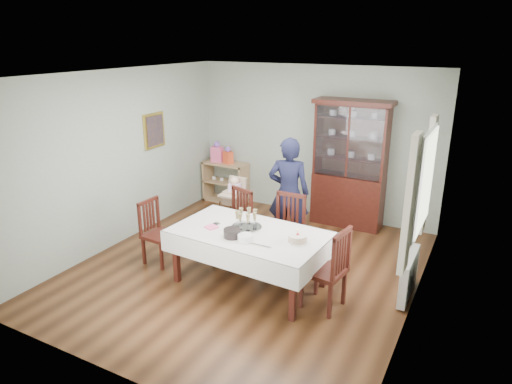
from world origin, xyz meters
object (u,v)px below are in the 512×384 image
Objects in this scene: sideboard at (226,182)px; gift_bag_pink at (217,153)px; chair_far_left at (234,236)px; gift_bag_orange at (228,156)px; chair_end_left at (160,244)px; chair_end_right at (325,284)px; china_cabinet at (350,162)px; chair_far_right at (285,246)px; dining_table at (249,258)px; birthday_cake at (298,239)px; champagne_tray at (246,223)px; woman at (289,193)px; high_chair at (235,211)px.

sideboard is 0.61m from gift_bag_pink.
gift_bag_orange is at bearing 140.53° from chair_far_left.
chair_end_left is at bearing -80.46° from gift_bag_orange.
chair_end_right is at bearing -85.72° from chair_end_left.
china_cabinet is 2.09× the size of chair_far_right.
dining_table is at bearing -53.08° from sideboard.
birthday_cake reaches higher than sideboard.
chair_far_right is (0.84, 0.03, 0.01)m from chair_far_left.
champagne_tray is (0.55, -0.59, 0.53)m from chair_far_left.
birthday_cake is at bearing -84.63° from chair_end_left.
woman is 2.27m from gift_bag_orange.
chair_end_left is 1.48m from champagne_tray.
woman is 1.25m from champagne_tray.
chair_far_left is 1.57m from birthday_cake.
chair_far_left is 3.01× the size of gift_bag_orange.
birthday_cake is (1.72, -1.41, 0.43)m from high_chair.
gift_bag_pink is at bearing 129.47° from dining_table.
gift_bag_pink reaches higher than chair_far_right.
chair_far_left reaches higher than sideboard.
china_cabinet reaches higher than woman.
champagne_tray is (-0.60, -2.53, -0.29)m from china_cabinet.
chair_far_right reaches higher than high_chair.
woman reaches higher than chair_end_left.
dining_table is 2.77m from china_cabinet.
chair_far_left reaches higher than dining_table.
gift_bag_pink is at bearing -122.04° from chair_end_right.
high_chair is (-1.00, 0.06, -0.49)m from woman.
champagne_tray is at bearing -53.76° from high_chair.
champagne_tray reaches higher than dining_table.
dining_table is at bearing -28.89° from chair_far_left.
chair_far_right and chair_end_right have the same top height.
chair_end_right is 1.27m from champagne_tray.
gift_bag_pink is (-0.70, 2.68, 0.70)m from chair_end_left.
chair_end_right reaches higher than champagne_tray.
chair_end_right is 1.86m from woman.
gift_bag_orange is at bearing -49.31° from woman.
champagne_tray is at bearing 134.60° from dining_table.
chair_end_left is 3.52× the size of birthday_cake.
chair_end_left is (-0.81, -0.73, -0.02)m from chair_far_left.
champagne_tray reaches higher than chair_end_left.
chair_end_left is at bearing -173.85° from champagne_tray.
china_cabinet is 2.65m from birthday_cake.
china_cabinet is 3.43m from chair_end_left.
dining_table is at bearing 77.18° from woman.
woman is at bearing -113.42° from china_cabinet.
woman is 1.79× the size of high_chair.
dining_table is 0.80m from birthday_cake.
chair_far_right is 0.88m from woman.
gift_bag_pink is at bearing 137.18° from birthday_cake.
high_chair is (-1.56, -1.22, -0.74)m from china_cabinet.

